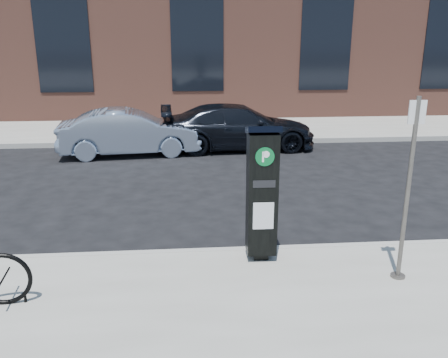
{
  "coord_description": "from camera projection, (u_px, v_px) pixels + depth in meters",
  "views": [
    {
      "loc": [
        -0.53,
        -6.77,
        3.37
      ],
      "look_at": [
        0.07,
        0.5,
        1.14
      ],
      "focal_mm": 38.0,
      "sensor_mm": 36.0,
      "label": 1
    }
  ],
  "objects": [
    {
      "name": "car_dark",
      "position": [
        238.0,
        127.0,
        14.42
      ],
      "size": [
        4.73,
        2.09,
        1.35
      ],
      "primitive_type": "imported",
      "rotation": [
        0.0,
        0.0,
        1.61
      ],
      "color": "black",
      "rests_on": "ground"
    },
    {
      "name": "ground",
      "position": [
        222.0,
        257.0,
        7.48
      ],
      "size": [
        120.0,
        120.0,
        0.0
      ],
      "primitive_type": "plane",
      "color": "black",
      "rests_on": "ground"
    },
    {
      "name": "building",
      "position": [
        194.0,
        17.0,
        22.47
      ],
      "size": [
        28.0,
        10.05,
        8.25
      ],
      "color": "brown",
      "rests_on": "ground"
    },
    {
      "name": "parking_kiosk",
      "position": [
        262.0,
        192.0,
        6.84
      ],
      "size": [
        0.47,
        0.42,
        2.04
      ],
      "rotation": [
        0.0,
        0.0,
        -0.02
      ],
      "color": "black",
      "rests_on": "sidewalk_near"
    },
    {
      "name": "car_silver",
      "position": [
        130.0,
        132.0,
        13.7
      ],
      "size": [
        4.14,
        1.8,
        1.32
      ],
      "primitive_type": "imported",
      "rotation": [
        0.0,
        0.0,
        1.67
      ],
      "color": "#97A8C1",
      "rests_on": "ground"
    },
    {
      "name": "curb_near",
      "position": [
        222.0,
        253.0,
        7.44
      ],
      "size": [
        60.0,
        0.12,
        0.16
      ],
      "primitive_type": "cube",
      "color": "#9E9B93",
      "rests_on": "ground"
    },
    {
      "name": "sidewalk_far",
      "position": [
        197.0,
        113.0,
        20.8
      ],
      "size": [
        60.0,
        12.0,
        0.15
      ],
      "primitive_type": "cube",
      "color": "gray",
      "rests_on": "ground"
    },
    {
      "name": "bike_rack",
      "position": [
        3.0,
        279.0,
        5.82
      ],
      "size": [
        0.7,
        0.11,
        0.7
      ],
      "rotation": [
        0.0,
        0.0,
        0.08
      ],
      "color": "black",
      "rests_on": "sidewalk_near"
    },
    {
      "name": "sign_pole",
      "position": [
        408.0,
        192.0,
        6.21
      ],
      "size": [
        0.22,
        0.2,
        2.49
      ],
      "rotation": [
        0.0,
        0.0,
        -0.03
      ],
      "color": "#504B47",
      "rests_on": "sidewalk_near"
    },
    {
      "name": "curb_far",
      "position": [
        202.0,
        142.0,
        15.1
      ],
      "size": [
        60.0,
        0.12,
        0.16
      ],
      "primitive_type": "cube",
      "color": "#9E9B93",
      "rests_on": "ground"
    }
  ]
}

